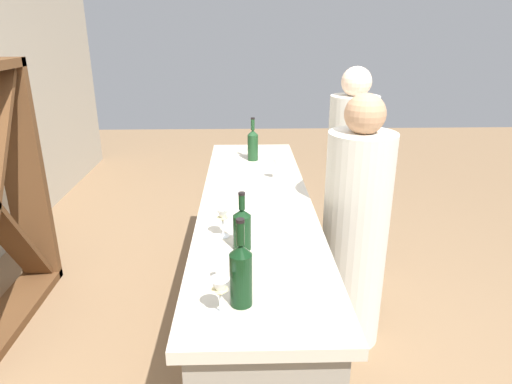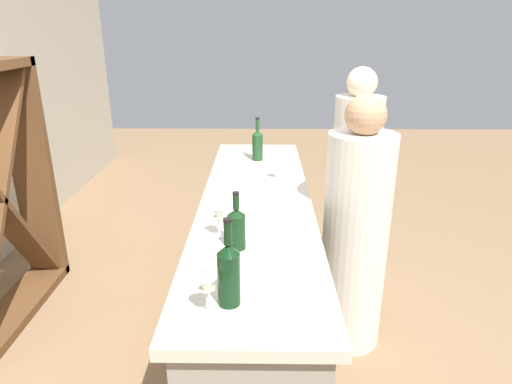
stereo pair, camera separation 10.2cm
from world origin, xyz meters
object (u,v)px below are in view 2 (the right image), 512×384
wine_glass_near_left (279,165)px  wine_glass_near_center (207,288)px  wine_bottle_center_olive_green (257,144)px  person_left_guest (354,184)px  person_center_guest (355,237)px  wine_bottle_leftmost_dark_green (229,272)px  wine_glass_near_right (219,216)px  wine_bottle_second_left_dark_green (236,227)px

wine_glass_near_left → wine_glass_near_center: wine_glass_near_left is taller
wine_bottle_center_olive_green → wine_glass_near_center: wine_bottle_center_olive_green is taller
person_left_guest → wine_glass_near_left: bearing=35.0°
wine_bottle_center_olive_green → person_center_guest: size_ratio=0.21×
wine_bottle_leftmost_dark_green → person_left_guest: person_left_guest is taller
wine_bottle_center_olive_green → person_center_guest: 1.12m
wine_glass_near_center → wine_glass_near_left: bearing=-11.7°
wine_bottle_leftmost_dark_green → wine_bottle_center_olive_green: (1.86, -0.08, -0.01)m
wine_bottle_leftmost_dark_green → wine_bottle_center_olive_green: size_ratio=1.05×
wine_bottle_leftmost_dark_green → wine_glass_near_right: (0.56, 0.09, -0.02)m
wine_bottle_second_left_dark_green → person_left_guest: (1.35, -0.80, -0.27)m
wine_bottle_leftmost_dark_green → person_left_guest: bearing=-24.3°
wine_bottle_leftmost_dark_green → person_center_guest: 1.21m
wine_glass_near_right → person_center_guest: size_ratio=0.10×
wine_bottle_center_olive_green → wine_glass_near_right: bearing=172.6°
wine_bottle_leftmost_dark_green → wine_glass_near_left: wine_bottle_leftmost_dark_green is taller
wine_glass_near_center → person_left_guest: size_ratio=0.09×
wine_bottle_center_olive_green → wine_glass_near_left: bearing=-162.0°
wine_bottle_leftmost_dark_green → wine_glass_near_left: bearing=-9.3°
wine_glass_near_center → wine_bottle_leftmost_dark_green: bearing=-52.1°
wine_bottle_center_olive_green → person_center_guest: person_center_guest is taller
wine_glass_near_center → person_center_guest: bearing=-35.8°
wine_bottle_second_left_dark_green → wine_glass_near_center: 0.50m
wine_bottle_leftmost_dark_green → wine_glass_near_center: 0.10m
wine_bottle_leftmost_dark_green → wine_glass_near_right: 0.56m
person_left_guest → wine_bottle_second_left_dark_green: bearing=60.9°
person_left_guest → person_center_guest: size_ratio=1.04×
wine_bottle_leftmost_dark_green → wine_glass_near_center: bearing=127.9°
wine_bottle_second_left_dark_green → person_center_guest: (0.53, -0.66, -0.31)m
wine_bottle_leftmost_dark_green → person_left_guest: (1.79, -0.81, -0.29)m
wine_glass_near_left → wine_glass_near_right: 0.91m
person_left_guest → wine_glass_near_right: bearing=55.6°
wine_bottle_leftmost_dark_green → wine_bottle_center_olive_green: bearing=-2.5°
wine_glass_near_left → wine_glass_near_center: bearing=168.3°
wine_glass_near_center → person_center_guest: person_center_guest is taller
wine_bottle_center_olive_green → wine_bottle_second_left_dark_green: bearing=176.9°
wine_bottle_second_left_dark_green → wine_glass_near_left: wine_bottle_second_left_dark_green is taller
wine_bottle_leftmost_dark_green → wine_glass_near_right: wine_bottle_leftmost_dark_green is taller
wine_bottle_second_left_dark_green → person_center_guest: person_center_guest is taller
wine_glass_near_right → person_center_guest: bearing=-61.6°
wine_bottle_second_left_dark_green → wine_bottle_center_olive_green: (1.42, -0.08, 0.02)m
wine_bottle_leftmost_dark_green → wine_glass_near_right: size_ratio=2.31×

